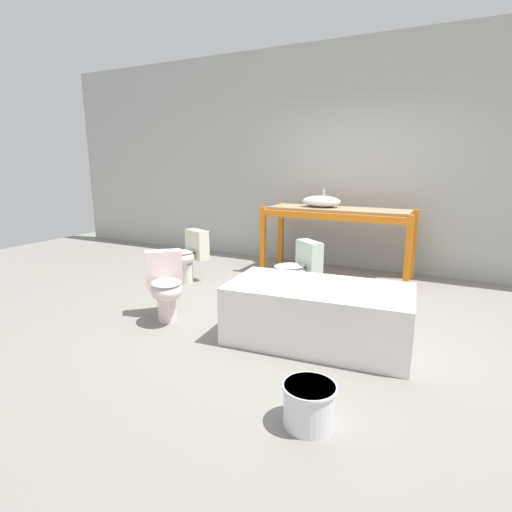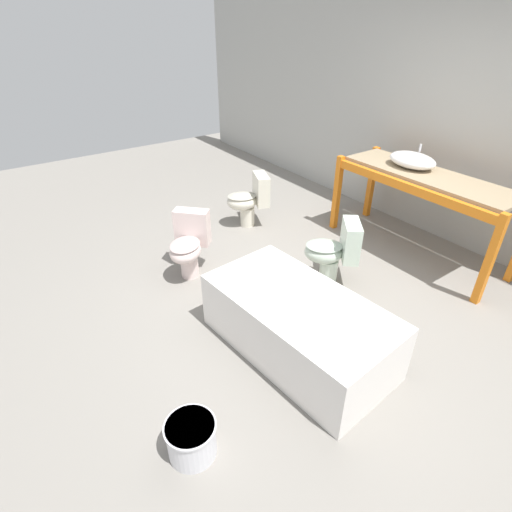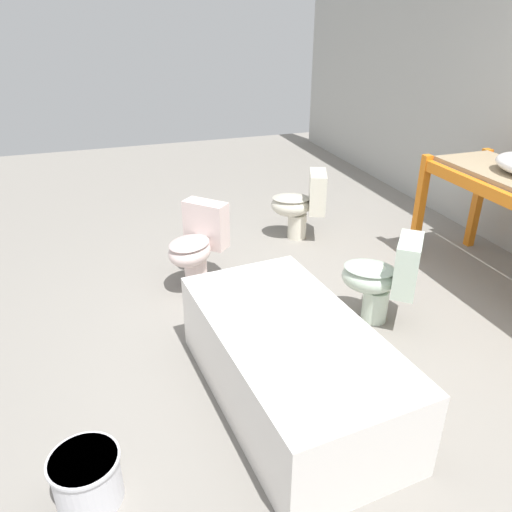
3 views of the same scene
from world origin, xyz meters
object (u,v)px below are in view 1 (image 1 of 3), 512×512
bathtub_main (318,309)px  toilet_extra (297,269)px  toilet_far (188,255)px  bucket_white (309,404)px  toilet_near (166,284)px  sink_basin (321,201)px

bathtub_main → toilet_extra: (-0.55, 0.93, 0.07)m
bathtub_main → toilet_far: (-2.09, 0.97, 0.07)m
toilet_far → bucket_white: toilet_far is taller
toilet_near → toilet_far: size_ratio=1.00×
sink_basin → toilet_extra: 1.40m
bathtub_main → toilet_near: (-1.50, -0.20, 0.07)m
toilet_far → bucket_white: 3.21m
sink_basin → bucket_white: (1.01, -3.29, -0.88)m
toilet_near → sink_basin: bearing=27.2°
toilet_extra → bathtub_main: bearing=-20.3°
sink_basin → bathtub_main: (0.69, -2.16, -0.72)m
sink_basin → bucket_white: sink_basin is taller
sink_basin → toilet_extra: sink_basin is taller
toilet_near → bucket_white: toilet_near is taller
bathtub_main → toilet_extra: 1.08m
bathtub_main → toilet_far: toilet_far is taller
bucket_white → toilet_extra: bearing=113.0°
bathtub_main → sink_basin: bearing=102.5°
sink_basin → bathtub_main: bearing=-72.3°
toilet_extra → toilet_near: bearing=-91.0°
toilet_far → toilet_near: bearing=-40.2°
toilet_near → toilet_extra: size_ratio=1.00×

